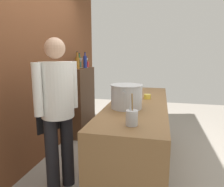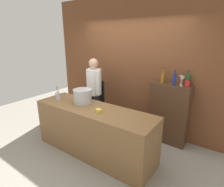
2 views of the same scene
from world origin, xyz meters
name	(u,v)px [view 1 (image 1 of 2)]	position (x,y,z in m)	size (l,w,h in m)	color
ground_plane	(137,167)	(0.00, 0.00, 0.00)	(8.00, 8.00, 0.00)	gray
brick_back_panel	(37,54)	(0.00, 1.40, 1.50)	(4.40, 0.10, 3.00)	brown
prep_counter	(138,135)	(0.00, 0.00, 0.45)	(2.34, 0.70, 0.90)	brown
bar_cabinet	(80,101)	(0.99, 1.19, 0.62)	(0.76, 0.32, 1.24)	#472D1C
chef	(57,105)	(-0.64, 0.79, 0.96)	(0.48, 0.41, 1.66)	black
stockpot_large	(127,96)	(-0.34, 0.10, 1.03)	(0.42, 0.36, 0.26)	#B7BABF
utensil_crock	(132,117)	(-0.90, -0.04, 0.97)	(0.10, 0.10, 0.28)	#B7BABF
butter_jar	(147,96)	(0.21, -0.10, 0.93)	(0.09, 0.09, 0.06)	yellow
wine_bottle_green	(80,62)	(1.25, 1.29, 1.35)	(0.07, 0.07, 0.27)	#1E592D
wine_bottle_amber	(77,63)	(0.82, 1.15, 1.35)	(0.08, 0.08, 0.30)	#8C5919
wine_bottle_cobalt	(85,62)	(1.06, 1.10, 1.36)	(0.07, 0.07, 0.29)	navy
wine_glass_tall	(81,61)	(1.14, 1.22, 1.37)	(0.07, 0.07, 0.18)	silver
wine_glass_short	(86,61)	(1.18, 1.13, 1.37)	(0.08, 0.08, 0.18)	silver
spice_tin_red	(87,64)	(1.28, 1.15, 1.30)	(0.08, 0.08, 0.11)	red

